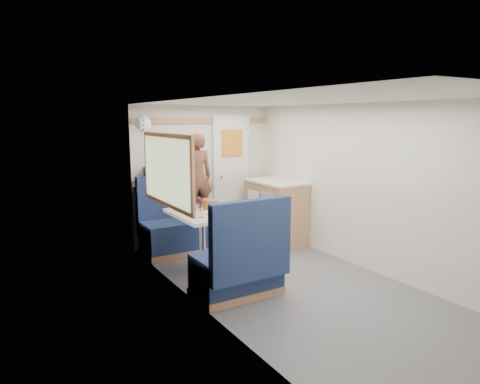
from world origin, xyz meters
TOP-DOWN VIEW (x-y plane):
  - floor at (0.00, 0.00)m, footprint 4.50×4.50m
  - ceiling at (0.00, 0.00)m, footprint 4.50×4.50m
  - wall_back at (0.00, 2.25)m, footprint 2.20×0.02m
  - wall_left at (-1.10, 0.00)m, footprint 0.02×4.50m
  - wall_right at (1.10, 0.00)m, footprint 0.02×4.50m
  - oak_trim_low at (0.00, 2.23)m, footprint 2.15×0.02m
  - oak_trim_high at (0.00, 2.23)m, footprint 2.15×0.02m
  - side_window at (-1.08, 1.00)m, footprint 0.04×1.30m
  - rear_door at (0.45, 2.22)m, footprint 0.62×0.12m
  - dinette_table at (-0.65, 1.00)m, footprint 0.62×0.92m
  - bench_far at (-0.65, 1.86)m, footprint 0.90×0.59m
  - bench_near at (-0.65, 0.14)m, footprint 0.90×0.59m
  - ledge at (-0.65, 2.12)m, footprint 0.90×0.14m
  - dome_light at (-1.04, 1.85)m, footprint 0.20×0.20m
  - galley_counter at (0.82, 1.55)m, footprint 0.57×0.92m
  - person at (-0.36, 1.74)m, footprint 0.46×0.33m
  - duffel_bag at (-0.68, 2.12)m, footprint 0.57×0.35m
  - tray at (-0.48, 0.78)m, footprint 0.36×0.41m
  - orange_fruit at (-0.43, 0.80)m, footprint 0.06×0.06m
  - cheese_block at (-0.68, 0.64)m, footprint 0.12×0.10m
  - wine_glass at (-0.64, 1.10)m, footprint 0.08×0.08m
  - tumbler_left at (-0.76, 0.81)m, footprint 0.07×0.07m
  - tumbler_mid at (-0.81, 1.22)m, footprint 0.07×0.07m
  - tumbler_right at (-0.60, 1.23)m, footprint 0.07×0.07m
  - beer_glass at (-0.53, 1.13)m, footprint 0.07×0.07m
  - pepper_grinder at (-0.59, 1.17)m, footprint 0.04×0.04m
  - bread_loaf at (-0.43, 1.24)m, footprint 0.16×0.25m

SIDE VIEW (x-z plane):
  - floor at x=0.00m, z-range 0.00..0.00m
  - bench_far at x=-0.65m, z-range -0.22..0.83m
  - bench_near at x=-0.65m, z-range -0.22..0.83m
  - galley_counter at x=0.82m, z-range 0.01..0.93m
  - dinette_table at x=-0.65m, z-range 0.21..0.93m
  - tray at x=-0.48m, z-range 0.72..0.74m
  - cheese_block at x=-0.68m, z-range 0.74..0.78m
  - bread_loaf at x=-0.43m, z-range 0.72..0.82m
  - orange_fruit at x=-0.43m, z-range 0.74..0.80m
  - pepper_grinder at x=-0.59m, z-range 0.72..0.83m
  - tumbler_right at x=-0.60m, z-range 0.72..0.83m
  - beer_glass at x=-0.53m, z-range 0.72..0.83m
  - tumbler_left at x=-0.76m, z-range 0.72..0.83m
  - tumbler_mid at x=-0.81m, z-range 0.72..0.84m
  - wine_glass at x=-0.64m, z-range 0.76..0.93m
  - oak_trim_low at x=0.00m, z-range 0.81..0.89m
  - ledge at x=-0.65m, z-range 0.86..0.90m
  - rear_door at x=0.45m, z-range 0.04..1.90m
  - wall_back at x=0.00m, z-range 0.00..2.00m
  - wall_left at x=-1.10m, z-range 0.00..2.00m
  - wall_right at x=1.10m, z-range 0.00..2.00m
  - duffel_bag at x=-0.68m, z-range 0.90..1.15m
  - person at x=-0.36m, z-range 0.45..1.63m
  - side_window at x=-1.08m, z-range 0.89..1.61m
  - dome_light at x=-1.04m, z-range 1.65..1.85m
  - oak_trim_high at x=0.00m, z-range 1.74..1.82m
  - ceiling at x=0.00m, z-range 2.00..2.00m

